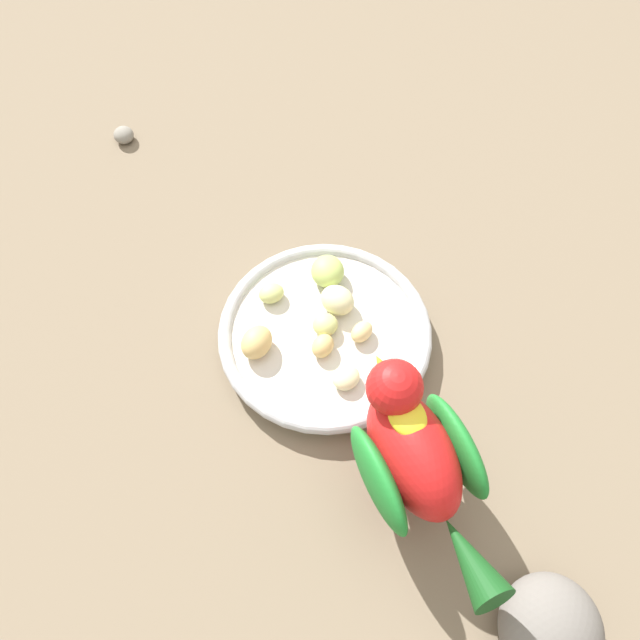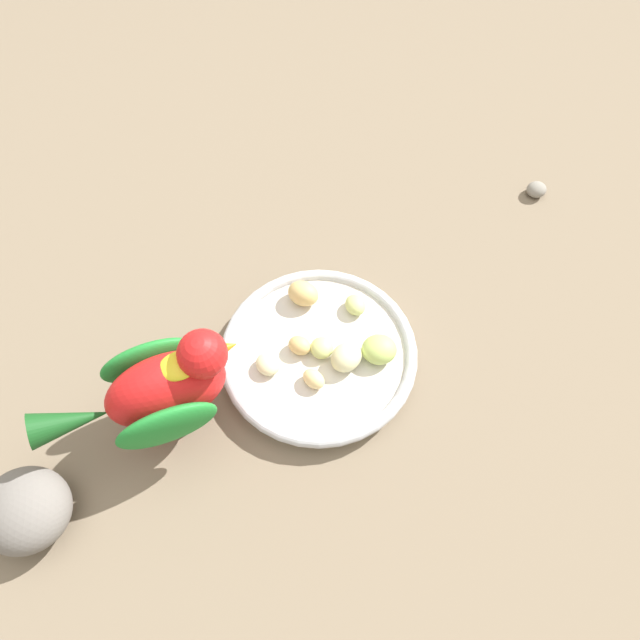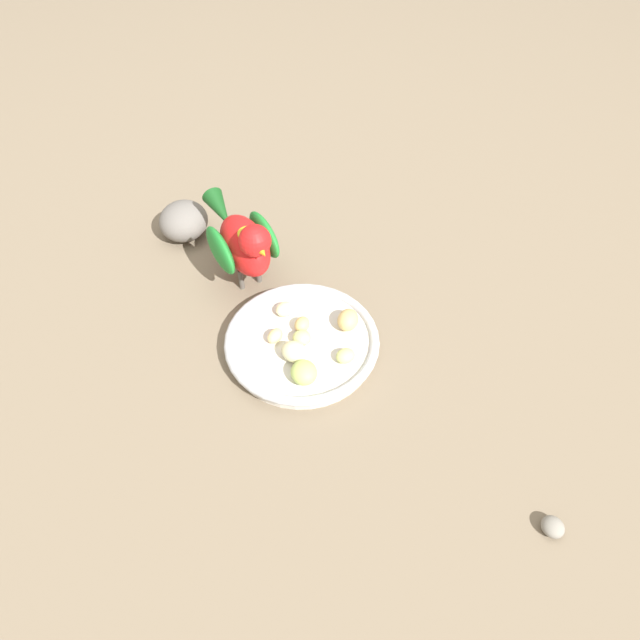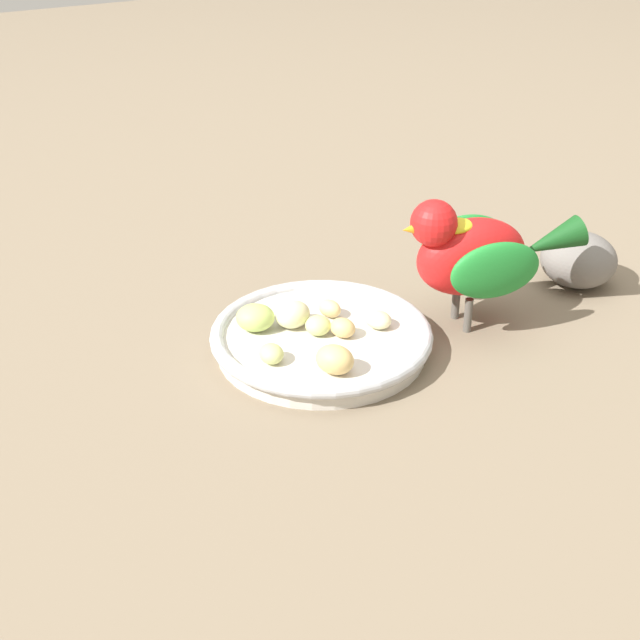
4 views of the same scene
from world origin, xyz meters
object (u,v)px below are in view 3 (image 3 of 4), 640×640
(apple_piece_4, at_px, (345,356))
(apple_piece_5, at_px, (285,309))
(parrot, at_px, (243,242))
(apple_piece_7, at_px, (295,351))
(rock_large, at_px, (184,221))
(apple_piece_2, at_px, (302,338))
(apple_piece_0, at_px, (348,320))
(pebble_0, at_px, (553,527))
(apple_piece_6, at_px, (302,324))
(apple_piece_3, at_px, (304,372))
(feeding_bowl, at_px, (302,343))
(apple_piece_1, at_px, (278,335))

(apple_piece_4, height_order, apple_piece_5, apple_piece_4)
(apple_piece_5, bearing_deg, parrot, 84.64)
(parrot, bearing_deg, apple_piece_7, -4.02)
(apple_piece_5, distance_m, rock_large, 0.28)
(apple_piece_7, bearing_deg, rock_large, 83.81)
(apple_piece_2, bearing_deg, parrot, 80.77)
(apple_piece_0, relative_size, pebble_0, 1.38)
(apple_piece_6, bearing_deg, apple_piece_3, -128.37)
(apple_piece_2, bearing_deg, apple_piece_3, -127.41)
(apple_piece_4, bearing_deg, apple_piece_3, 167.87)
(apple_piece_7, bearing_deg, apple_piece_3, -112.37)
(apple_piece_0, xyz_separation_m, parrot, (-0.04, 0.19, 0.05))
(feeding_bowl, xyz_separation_m, pebble_0, (0.04, -0.40, -0.01))
(pebble_0, bearing_deg, apple_piece_6, 94.16)
(apple_piece_5, bearing_deg, apple_piece_7, -118.83)
(apple_piece_1, relative_size, apple_piece_3, 0.68)
(apple_piece_0, xyz_separation_m, apple_piece_5, (-0.05, 0.08, -0.01))
(apple_piece_2, relative_size, apple_piece_6, 0.99)
(rock_large, relative_size, pebble_0, 3.18)
(rock_large, bearing_deg, feeding_bowl, -92.00)
(apple_piece_7, xyz_separation_m, rock_large, (0.04, 0.35, -0.00))
(feeding_bowl, xyz_separation_m, apple_piece_7, (-0.03, -0.02, 0.02))
(rock_large, bearing_deg, pebble_0, -87.42)
(apple_piece_2, bearing_deg, apple_piece_1, 128.64)
(apple_piece_5, height_order, apple_piece_6, apple_piece_6)
(apple_piece_5, xyz_separation_m, rock_large, (-0.00, 0.28, 0.00))
(apple_piece_0, bearing_deg, apple_piece_2, 163.27)
(pebble_0, bearing_deg, parrot, 91.92)
(apple_piece_2, height_order, rock_large, rock_large)
(apple_piece_3, bearing_deg, apple_piece_0, 15.26)
(apple_piece_5, relative_size, rock_large, 0.33)
(apple_piece_3, height_order, apple_piece_7, same)
(feeding_bowl, relative_size, apple_piece_1, 8.42)
(apple_piece_0, bearing_deg, apple_piece_6, 143.34)
(feeding_bowl, distance_m, apple_piece_7, 0.04)
(apple_piece_1, distance_m, apple_piece_3, 0.08)
(feeding_bowl, distance_m, apple_piece_1, 0.04)
(parrot, bearing_deg, apple_piece_4, 11.05)
(apple_piece_0, xyz_separation_m, apple_piece_6, (-0.05, 0.04, -0.00))
(apple_piece_0, distance_m, apple_piece_4, 0.06)
(apple_piece_0, relative_size, apple_piece_1, 1.41)
(apple_piece_2, xyz_separation_m, apple_piece_6, (0.02, 0.02, 0.00))
(feeding_bowl, relative_size, rock_large, 2.59)
(feeding_bowl, height_order, apple_piece_7, apple_piece_7)
(apple_piece_6, distance_m, apple_piece_7, 0.05)
(apple_piece_1, bearing_deg, apple_piece_4, -63.04)
(apple_piece_7, relative_size, pebble_0, 1.37)
(apple_piece_7, bearing_deg, apple_piece_6, 39.96)
(feeding_bowl, distance_m, rock_large, 0.34)
(apple_piece_6, height_order, parrot, parrot)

